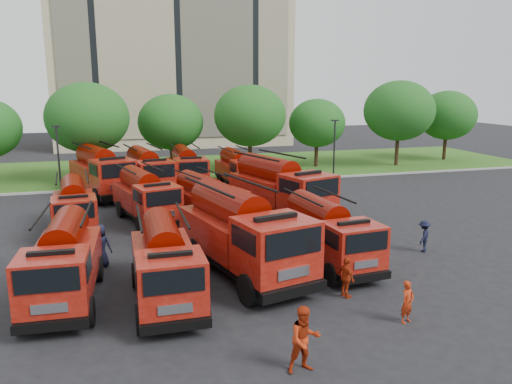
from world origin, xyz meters
TOP-DOWN VIEW (x-y plane):
  - ground at (0.00, 0.00)m, footprint 140.00×140.00m
  - lawn at (0.00, 26.00)m, footprint 70.00×16.00m
  - curb at (0.00, 17.90)m, footprint 70.00×0.30m
  - apartment_building at (2.00, 47.94)m, footprint 30.00×14.18m
  - tree_2 at (-8.00, 21.50)m, footprint 6.72×6.72m
  - tree_3 at (-1.00, 24.00)m, footprint 5.88×5.88m
  - tree_4 at (6.00, 22.50)m, footprint 6.55×6.55m
  - tree_5 at (13.00, 23.50)m, footprint 5.46×5.46m
  - tree_6 at (21.00, 22.00)m, footprint 6.89×6.89m
  - tree_7 at (28.00, 24.00)m, footprint 6.05×6.05m
  - lamp_post_0 at (-10.00, 17.20)m, footprint 0.60×0.25m
  - lamp_post_1 at (12.00, 17.20)m, footprint 0.60×0.25m
  - fire_truck_0 at (-8.04, -2.70)m, footprint 2.71×6.75m
  - fire_truck_1 at (-4.39, -3.82)m, footprint 2.44×6.54m
  - fire_truck_2 at (-0.95, -1.95)m, footprint 4.59×8.42m
  - fire_truck_3 at (3.02, -1.85)m, footprint 2.81×6.60m
  - fire_truck_4 at (-8.28, 6.43)m, footprint 2.74×6.48m
  - fire_truck_5 at (-4.38, 7.85)m, footprint 3.85×6.98m
  - fire_truck_6 at (-1.02, 5.94)m, footprint 3.87×6.68m
  - fire_truck_7 at (3.64, 6.73)m, footprint 5.06×8.35m
  - fire_truck_8 at (-7.01, 15.84)m, footprint 5.03×8.24m
  - fire_truck_9 at (-3.79, 15.64)m, footprint 3.77×7.62m
  - fire_truck_10 at (-0.67, 16.92)m, footprint 2.66×6.98m
  - fire_truck_11 at (3.32, 16.18)m, footprint 2.72×6.51m
  - firefighter_0 at (3.36, -7.84)m, footprint 0.66×0.58m
  - firefighter_1 at (-1.10, -9.68)m, footprint 0.98×0.57m
  - firefighter_2 at (2.27, -5.39)m, footprint 0.68×1.02m
  - firefighter_3 at (8.27, -1.52)m, footprint 1.10×1.07m
  - firefighter_4 at (-6.81, 0.66)m, footprint 1.10×0.90m
  - firefighter_5 at (3.82, 6.33)m, footprint 1.57×1.34m

SIDE VIEW (x-z plane):
  - ground at x=0.00m, z-range 0.00..0.00m
  - firefighter_0 at x=3.36m, z-range -0.75..0.75m
  - firefighter_1 at x=-1.10m, z-range -0.98..0.98m
  - firefighter_2 at x=2.27m, z-range -0.80..0.80m
  - firefighter_3 at x=8.27m, z-range -0.79..0.79m
  - firefighter_4 at x=-6.81m, z-range -0.96..0.96m
  - firefighter_5 at x=3.82m, z-range -0.79..0.79m
  - lawn at x=0.00m, z-range 0.00..0.12m
  - curb at x=0.00m, z-range 0.00..0.14m
  - fire_truck_4 at x=-8.28m, z-range 0.01..2.88m
  - fire_truck_6 at x=-1.02m, z-range 0.01..2.89m
  - fire_truck_11 at x=3.32m, z-range 0.01..2.90m
  - fire_truck_3 at x=3.02m, z-range 0.01..2.94m
  - fire_truck_1 at x=-4.39m, z-range 0.01..2.98m
  - fire_truck_5 at x=-4.38m, z-range 0.01..3.03m
  - fire_truck_0 at x=-8.04m, z-range 0.01..3.03m
  - fire_truck_10 at x=-0.67m, z-range 0.01..3.17m
  - fire_truck_9 at x=-3.79m, z-range 0.01..3.33m
  - fire_truck_8 at x=-7.01m, z-range 0.01..3.57m
  - fire_truck_7 at x=3.64m, z-range 0.01..3.61m
  - fire_truck_2 at x=-0.95m, z-range 0.01..3.65m
  - lamp_post_0 at x=-10.00m, z-range 0.34..5.45m
  - lamp_post_1 at x=12.00m, z-range 0.34..5.45m
  - tree_5 at x=13.00m, z-range 1.01..7.69m
  - tree_3 at x=-1.00m, z-range 1.09..8.28m
  - tree_7 at x=28.00m, z-range 1.12..8.52m
  - tree_4 at x=6.00m, z-range 1.21..9.23m
  - tree_2 at x=-8.00m, z-range 1.25..9.46m
  - tree_6 at x=21.00m, z-range 1.28..9.70m
  - apartment_building at x=2.00m, z-range 0.00..25.00m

